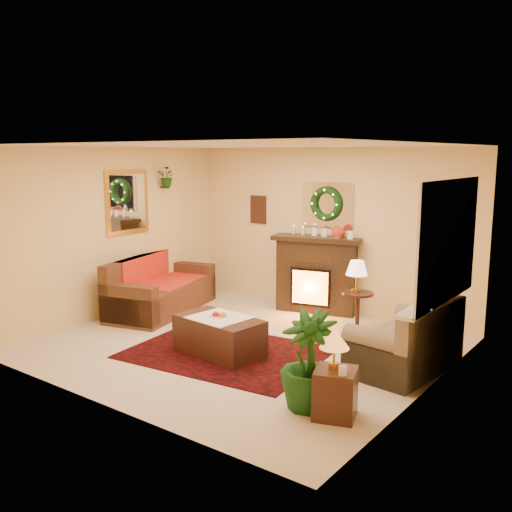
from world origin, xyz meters
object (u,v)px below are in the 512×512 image
Objects in this scene: sofa at (162,285)px; coffee_table at (219,338)px; fireplace at (317,278)px; side_table_round at (357,309)px; loveseat at (405,334)px; end_table_square at (335,390)px.

sofa is 2.26m from coffee_table.
coffee_table is at bearing -40.55° from sofa.
side_table_round is at bearing -44.14° from fireplace.
loveseat is 2.96× the size of end_table_square.
loveseat is 1.59m from end_table_square.
loveseat is at bearing -50.76° from fireplace.
loveseat is (2.10, -1.55, -0.13)m from fireplace.
fireplace is 3.76m from end_table_square.
sofa is 4.39m from end_table_square.
coffee_table is (-0.98, -1.87, -0.12)m from side_table_round.
side_table_round is (1.01, -0.58, -0.22)m from fireplace.
loveseat reaches higher than end_table_square.
fireplace is 2.47m from coffee_table.
side_table_round is at bearing 144.68° from loveseat.
side_table_round is 2.77m from end_table_square.
fireplace is at bearing 149.91° from loveseat.
side_table_round is at bearing 1.74° from sofa.
end_table_square is (4.06, -1.66, -0.16)m from sofa.
sofa is 1.46× the size of loveseat.
fireplace is at bearing 21.49° from sofa.
sofa is 2.49m from fireplace.
coffee_table is at bearing -150.32° from loveseat.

